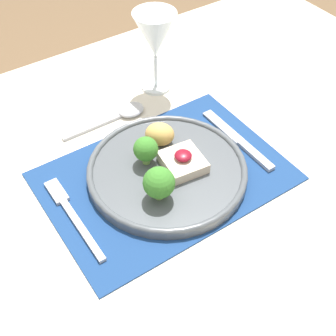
# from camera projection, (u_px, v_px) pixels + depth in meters

# --- Properties ---
(dining_table) EXTENTS (1.41, 0.96, 0.74)m
(dining_table) POSITION_uv_depth(u_px,v_px,m) (165.00, 208.00, 0.92)
(dining_table) COLOR beige
(dining_table) RESTS_ON ground_plane
(placemat) EXTENTS (0.43, 0.30, 0.00)m
(placemat) POSITION_uv_depth(u_px,v_px,m) (165.00, 176.00, 0.85)
(placemat) COLOR navy
(placemat) RESTS_ON dining_table
(dinner_plate) EXTENTS (0.29, 0.29, 0.08)m
(dinner_plate) POSITION_uv_depth(u_px,v_px,m) (167.00, 169.00, 0.84)
(dinner_plate) COLOR #4C5156
(dinner_plate) RESTS_ON placemat
(fork) EXTENTS (0.02, 0.20, 0.01)m
(fork) POSITION_uv_depth(u_px,v_px,m) (71.00, 212.00, 0.79)
(fork) COLOR #B2B2B7
(fork) RESTS_ON placemat
(knife) EXTENTS (0.02, 0.20, 0.01)m
(knife) POSITION_uv_depth(u_px,v_px,m) (242.00, 143.00, 0.90)
(knife) COLOR #B2B2B7
(knife) RESTS_ON placemat
(spoon) EXTENTS (0.18, 0.05, 0.02)m
(spoon) POSITION_uv_depth(u_px,v_px,m) (124.00, 113.00, 0.97)
(spoon) COLOR #B2B2B7
(spoon) RESTS_ON dining_table
(wine_glass_near) EXTENTS (0.09, 0.09, 0.18)m
(wine_glass_near) POSITION_uv_depth(u_px,v_px,m) (155.00, 37.00, 0.95)
(wine_glass_near) COLOR white
(wine_glass_near) RESTS_ON dining_table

